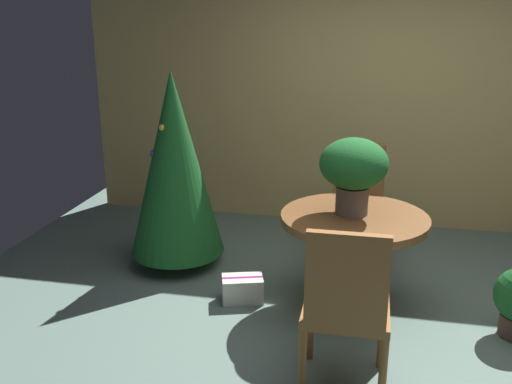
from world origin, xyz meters
TOP-DOWN VIEW (x-y plane):
  - ground_plane at (0.00, 0.00)m, footprint 6.60×6.60m
  - back_wall_panel at (0.00, 2.20)m, footprint 6.00×0.10m
  - round_dining_table at (-0.24, 0.34)m, footprint 1.01×1.01m
  - flower_vase at (-0.26, 0.37)m, footprint 0.46×0.46m
  - wooden_chair_near at (-0.24, -0.62)m, footprint 0.47×0.45m
  - wooden_chair_far at (-0.24, 1.21)m, footprint 0.47×0.41m
  - holiday_tree at (-1.70, 0.82)m, footprint 0.77×0.77m
  - gift_box_cream at (-1.02, 0.30)m, footprint 0.34×0.26m

SIDE VIEW (x-z plane):
  - ground_plane at x=0.00m, z-range 0.00..0.00m
  - gift_box_cream at x=-1.02m, z-range 0.00..0.19m
  - round_dining_table at x=-0.24m, z-range 0.13..0.85m
  - wooden_chair_near at x=-0.24m, z-range 0.05..1.05m
  - wooden_chair_far at x=-0.24m, z-range 0.06..1.06m
  - holiday_tree at x=-1.70m, z-range 0.06..1.68m
  - flower_vase at x=-0.26m, z-range 0.78..1.30m
  - back_wall_panel at x=0.00m, z-range 0.00..2.60m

